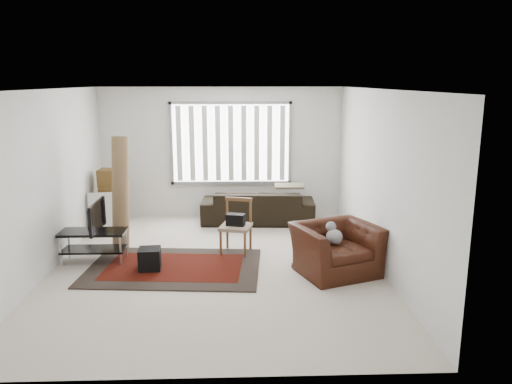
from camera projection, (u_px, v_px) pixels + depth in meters
room at (218, 149)px, 7.88m from camera, size 6.00×6.02×2.71m
persian_rug at (174, 267)px, 7.68m from camera, size 2.74×1.94×0.02m
tv_stand at (94, 239)px, 7.88m from camera, size 1.02×0.46×0.51m
tv at (92, 216)px, 7.79m from camera, size 0.11×0.83×0.47m
subwoofer at (150, 259)px, 7.55m from camera, size 0.35×0.35×0.32m
moving_boxes at (112, 200)px, 9.73m from camera, size 0.49×0.46×1.15m
white_flatpack at (105, 213)px, 9.34m from camera, size 0.63×0.24×0.78m
rolled_rug at (120, 192)px, 8.54m from camera, size 0.32×0.61×1.91m
sofa at (258, 201)px, 10.09m from camera, size 2.30×1.09×0.87m
side_chair at (236, 224)px, 8.28m from camera, size 0.59×0.59×0.90m
armchair at (336, 246)px, 7.41m from camera, size 1.42×1.33×0.84m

